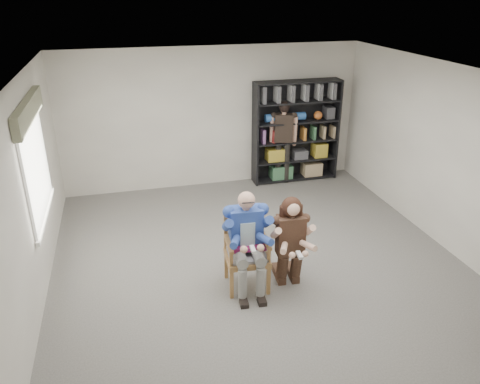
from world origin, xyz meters
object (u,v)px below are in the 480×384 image
object	(u,v)px
armchair	(247,252)
standing_man	(283,143)
seated_man	(247,241)
kneeling_woman	(291,244)
bookshelf	(296,132)

from	to	relation	value
armchair	standing_man	bearing A→B (deg)	67.91
armchair	standing_man	size ratio (longest dim) A/B	0.63
seated_man	kneeling_woman	distance (m)	0.60
armchair	kneeling_woman	world-z (taller)	kneeling_woman
armchair	seated_man	bearing A→B (deg)	-85.56
kneeling_woman	bookshelf	bearing A→B (deg)	72.81
seated_man	armchair	bearing A→B (deg)	94.44
bookshelf	kneeling_woman	bearing A→B (deg)	-111.63
kneeling_woman	bookshelf	distance (m)	3.94
armchair	bookshelf	world-z (taller)	bookshelf
standing_man	bookshelf	bearing A→B (deg)	30.52
armchair	kneeling_woman	distance (m)	0.60
armchair	kneeling_woman	xyz separation A→B (m)	(0.58, -0.12, 0.10)
seated_man	standing_man	xyz separation A→B (m)	(1.72, 3.44, 0.15)
armchair	bookshelf	xyz separation A→B (m)	(2.02, 3.52, 0.51)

